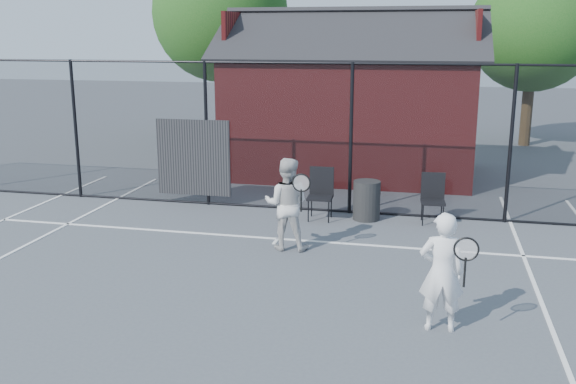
% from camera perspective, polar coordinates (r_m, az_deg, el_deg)
% --- Properties ---
extents(ground, '(80.00, 80.00, 0.00)m').
position_cam_1_polar(ground, '(8.63, -5.71, -10.16)').
color(ground, '#4A4F55').
rests_on(ground, ground).
extents(court_lines, '(11.02, 18.00, 0.01)m').
position_cam_1_polar(court_lines, '(7.51, -8.99, -14.04)').
color(court_lines, white).
rests_on(court_lines, ground).
extents(fence, '(22.04, 3.00, 3.00)m').
position_cam_1_polar(fence, '(12.95, -0.15, 4.67)').
color(fence, black).
rests_on(fence, ground).
extents(clubhouse, '(6.50, 4.36, 4.19)m').
position_cam_1_polar(clubhouse, '(16.70, 5.67, 7.19)').
color(clubhouse, maroon).
rests_on(clubhouse, ground).
extents(tree_left, '(4.48, 4.48, 6.44)m').
position_cam_1_polar(tree_left, '(22.14, -6.03, 15.46)').
color(tree_left, black).
rests_on(tree_left, ground).
extents(tree_right, '(3.97, 3.97, 5.70)m').
position_cam_1_polar(tree_right, '(22.16, 21.02, 13.41)').
color(tree_right, black).
rests_on(tree_right, ground).
extents(player_front, '(0.68, 0.51, 1.48)m').
position_cam_1_polar(player_front, '(7.92, 13.51, -6.92)').
color(player_front, white).
rests_on(player_front, ground).
extents(player_back, '(0.85, 0.64, 1.55)m').
position_cam_1_polar(player_back, '(10.61, -0.12, -1.06)').
color(player_back, silver).
rests_on(player_back, ground).
extents(chair_left, '(0.49, 0.51, 0.98)m').
position_cam_1_polar(chair_left, '(12.39, 2.87, -0.27)').
color(chair_left, black).
rests_on(chair_left, ground).
extents(chair_right, '(0.48, 0.50, 0.93)m').
position_cam_1_polar(chair_right, '(12.44, 12.77, -0.67)').
color(chair_right, black).
rests_on(chair_right, ground).
extents(waste_bin, '(0.59, 0.59, 0.76)m').
position_cam_1_polar(waste_bin, '(12.51, 7.00, -0.74)').
color(waste_bin, black).
rests_on(waste_bin, ground).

